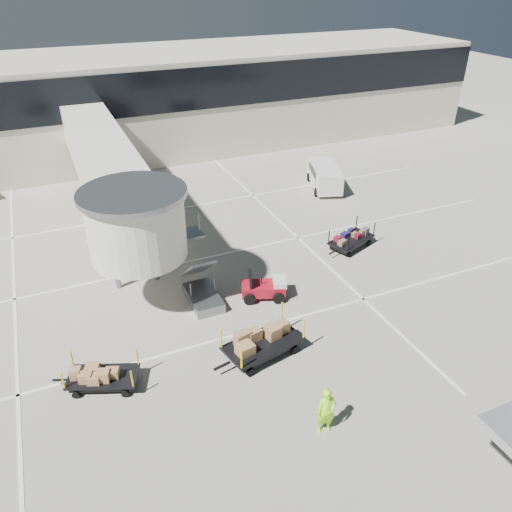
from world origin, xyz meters
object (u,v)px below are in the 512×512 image
object	(u,v)px
suitcase_cart	(351,240)
box_cart_near	(259,345)
box_cart_far	(103,377)
ground_worker	(326,411)
baggage_tug	(264,288)
minivan	(324,175)

from	to	relation	value
suitcase_cart	box_cart_near	world-z (taller)	box_cart_near
box_cart_far	ground_worker	bearing A→B (deg)	-16.13
baggage_tug	box_cart_near	size ratio (longest dim) A/B	0.57
suitcase_cart	ground_worker	bearing A→B (deg)	-147.98
baggage_tug	ground_worker	world-z (taller)	ground_worker
baggage_tug	suitcase_cart	size ratio (longest dim) A/B	0.69
suitcase_cart	box_cart_near	xyz separation A→B (m)	(-8.79, -6.50, 0.14)
box_cart_near	box_cart_far	distance (m)	6.38
suitcase_cart	minivan	distance (m)	9.08
suitcase_cart	ground_worker	world-z (taller)	ground_worker
baggage_tug	suitcase_cart	bearing A→B (deg)	40.66
suitcase_cart	ground_worker	size ratio (longest dim) A/B	1.80
ground_worker	minivan	bearing A→B (deg)	69.34
baggage_tug	suitcase_cart	world-z (taller)	baggage_tug
suitcase_cart	box_cart_far	bearing A→B (deg)	179.17
minivan	box_cart_far	bearing A→B (deg)	-123.79
suitcase_cart	box_cart_far	distance (m)	16.13
baggage_tug	suitcase_cart	xyz separation A→B (m)	(6.75, 2.58, -0.04)
box_cart_far	ground_worker	distance (m)	8.76
box_cart_near	ground_worker	distance (m)	4.55
box_cart_near	ground_worker	bearing A→B (deg)	-94.55
ground_worker	suitcase_cart	bearing A→B (deg)	62.83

